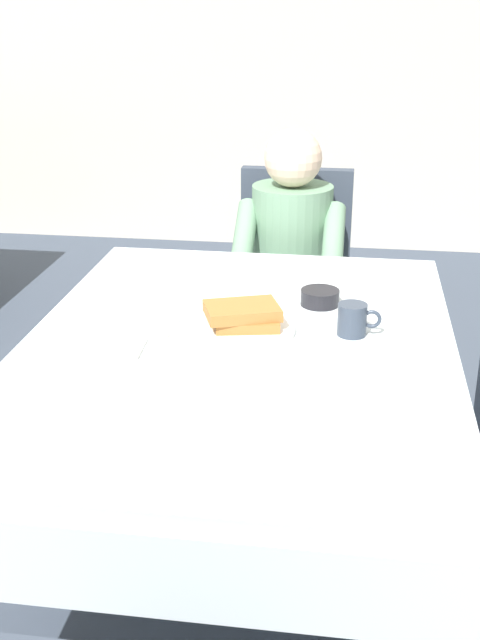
% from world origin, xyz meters
% --- Properties ---
extents(ground_plane, '(14.00, 14.00, 0.00)m').
position_xyz_m(ground_plane, '(0.00, 0.00, 0.00)').
color(ground_plane, '#3D4756').
extents(dining_table_main, '(1.12, 1.52, 0.74)m').
position_xyz_m(dining_table_main, '(0.00, 0.00, 0.65)').
color(dining_table_main, silver).
rests_on(dining_table_main, ground).
extents(chair_diner, '(0.44, 0.45, 0.93)m').
position_xyz_m(chair_diner, '(0.05, 1.17, 0.53)').
color(chair_diner, '#384251').
rests_on(chair_diner, ground).
extents(diner_person, '(0.40, 0.43, 1.12)m').
position_xyz_m(diner_person, '(0.05, 1.01, 0.67)').
color(diner_person, gray).
rests_on(diner_person, ground).
extents(plate_breakfast, '(0.28, 0.28, 0.02)m').
position_xyz_m(plate_breakfast, '(0.00, 0.06, 0.75)').
color(plate_breakfast, white).
rests_on(plate_breakfast, dining_table_main).
extents(breakfast_stack, '(0.22, 0.19, 0.06)m').
position_xyz_m(breakfast_stack, '(0.00, 0.06, 0.79)').
color(breakfast_stack, '#A36B33').
rests_on(breakfast_stack, plate_breakfast).
extents(cup_coffee, '(0.11, 0.08, 0.08)m').
position_xyz_m(cup_coffee, '(0.29, 0.08, 0.78)').
color(cup_coffee, '#333D4C').
rests_on(cup_coffee, dining_table_main).
extents(bowl_butter, '(0.11, 0.11, 0.04)m').
position_xyz_m(bowl_butter, '(0.19, 0.29, 0.76)').
color(bowl_butter, black).
rests_on(bowl_butter, dining_table_main).
extents(syrup_pitcher, '(0.08, 0.08, 0.07)m').
position_xyz_m(syrup_pitcher, '(-0.22, 0.17, 0.78)').
color(syrup_pitcher, silver).
rests_on(syrup_pitcher, dining_table_main).
extents(fork_left_of_plate, '(0.02, 0.18, 0.00)m').
position_xyz_m(fork_left_of_plate, '(-0.19, 0.04, 0.74)').
color(fork_left_of_plate, silver).
rests_on(fork_left_of_plate, dining_table_main).
extents(knife_right_of_plate, '(0.02, 0.20, 0.00)m').
position_xyz_m(knife_right_of_plate, '(0.19, 0.04, 0.74)').
color(knife_right_of_plate, silver).
rests_on(knife_right_of_plate, dining_table_main).
extents(spoon_near_edge, '(0.15, 0.05, 0.00)m').
position_xyz_m(spoon_near_edge, '(0.01, -0.24, 0.74)').
color(spoon_near_edge, silver).
rests_on(spoon_near_edge, dining_table_main).
extents(napkin_folded, '(0.18, 0.13, 0.01)m').
position_xyz_m(napkin_folded, '(-0.31, -0.10, 0.74)').
color(napkin_folded, white).
rests_on(napkin_folded, dining_table_main).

